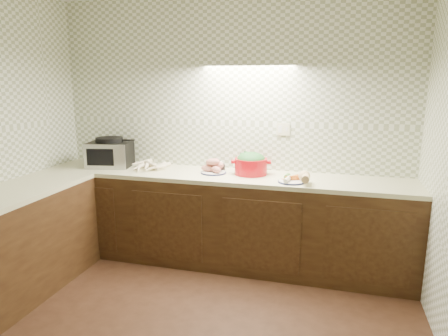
% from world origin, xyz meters
% --- Properties ---
extents(room, '(3.60, 3.60, 2.60)m').
position_xyz_m(room, '(0.00, 0.00, 1.63)').
color(room, black).
rests_on(room, ground).
extents(counter, '(3.60, 3.60, 0.90)m').
position_xyz_m(counter, '(-0.68, 0.68, 0.45)').
color(counter, black).
rests_on(counter, ground).
extents(toaster_oven, '(0.48, 0.41, 0.31)m').
position_xyz_m(toaster_oven, '(-1.22, 1.54, 1.04)').
color(toaster_oven, black).
rests_on(toaster_oven, counter).
extents(parsnip_pile, '(0.34, 0.37, 0.08)m').
position_xyz_m(parsnip_pile, '(-0.82, 1.52, 0.93)').
color(parsnip_pile, '#F9E6C6').
rests_on(parsnip_pile, counter).
extents(sweet_potato_plate, '(0.26, 0.25, 0.15)m').
position_xyz_m(sweet_potato_plate, '(-0.08, 1.53, 0.95)').
color(sweet_potato_plate, '#13173E').
rests_on(sweet_potato_plate, counter).
extents(onion_bowl, '(0.16, 0.16, 0.12)m').
position_xyz_m(onion_bowl, '(-0.08, 1.64, 0.95)').
color(onion_bowl, black).
rests_on(onion_bowl, counter).
extents(dutch_oven, '(0.39, 0.37, 0.22)m').
position_xyz_m(dutch_oven, '(0.28, 1.57, 1.01)').
color(dutch_oven, '#B00A13').
rests_on(dutch_oven, counter).
extents(veg_plate, '(0.30, 0.25, 0.11)m').
position_xyz_m(veg_plate, '(0.74, 1.37, 0.94)').
color(veg_plate, '#13173E').
rests_on(veg_plate, counter).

